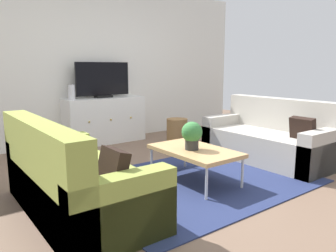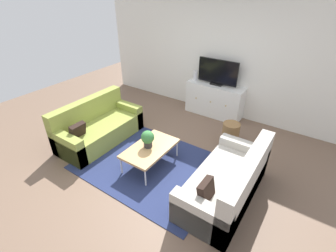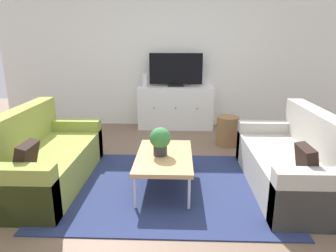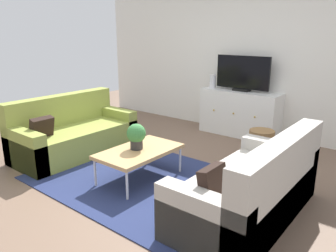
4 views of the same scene
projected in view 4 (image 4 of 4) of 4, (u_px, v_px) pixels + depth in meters
name	position (u px, v px, depth m)	size (l,w,h in m)	color
ground_plane	(149.00, 175.00, 4.13)	(10.00, 10.00, 0.00)	brown
wall_back	(247.00, 55.00, 5.66)	(6.40, 0.12, 2.70)	silver
area_rug	(141.00, 179.00, 4.01)	(2.50, 1.90, 0.01)	navy
couch_left_side	(72.00, 135.00, 4.84)	(0.83, 1.75, 0.85)	olive
couch_right_side	(254.00, 192.00, 3.10)	(0.83, 1.75, 0.85)	#B2ADA3
coffee_table	(139.00, 152.00, 3.93)	(0.60, 1.02, 0.38)	tan
potted_plant	(136.00, 135.00, 3.90)	(0.23, 0.23, 0.31)	#2D2D2D
tv_console	(240.00, 113.00, 5.68)	(1.36, 0.47, 0.77)	white
flat_screen_tv	(243.00, 74.00, 5.50)	(0.95, 0.16, 0.59)	black
glass_vase	(213.00, 81.00, 5.88)	(0.11, 0.11, 0.24)	silver
wicker_basket	(261.00, 146.00, 4.51)	(0.34, 0.34, 0.45)	olive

